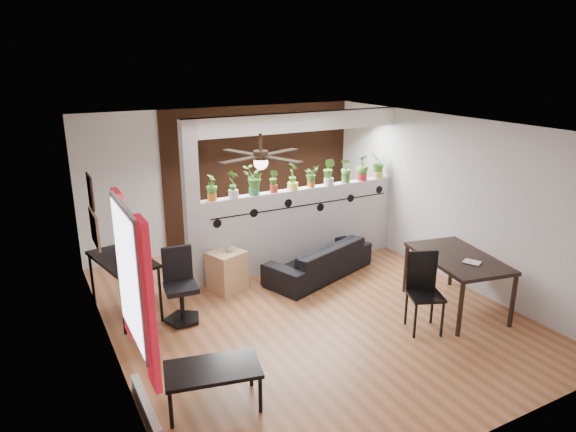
{
  "coord_description": "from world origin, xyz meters",
  "views": [
    {
      "loc": [
        -3.34,
        -5.68,
        3.46
      ],
      "look_at": [
        0.05,
        0.6,
        1.23
      ],
      "focal_mm": 32.0,
      "sensor_mm": 36.0,
      "label": 1
    }
  ],
  "objects": [
    {
      "name": "vine_decal",
      "position": [
        0.8,
        1.4,
        1.08
      ],
      "size": [
        3.31,
        0.01,
        0.3
      ],
      "color": "black",
      "rests_on": "partition_wall"
    },
    {
      "name": "window_assembly",
      "position": [
        -2.56,
        -1.2,
        1.51
      ],
      "size": [
        0.09,
        1.3,
        1.55
      ],
      "color": "white",
      "rests_on": "room_shell"
    },
    {
      "name": "ceiling_fan",
      "position": [
        -0.8,
        -0.3,
        2.31
      ],
      "size": [
        1.19,
        1.19,
        0.43
      ],
      "color": "black",
      "rests_on": "room_shell"
    },
    {
      "name": "potted_plant_8",
      "position": [
        2.03,
        1.5,
        1.59
      ],
      "size": [
        0.28,
        0.24,
        0.46
      ],
      "color": "red",
      "rests_on": "partition_wall"
    },
    {
      "name": "potted_plant_9",
      "position": [
        2.38,
        1.5,
        1.59
      ],
      "size": [
        0.29,
        0.31,
        0.46
      ],
      "color": "gold",
      "rests_on": "partition_wall"
    },
    {
      "name": "framed_art",
      "position": [
        -2.58,
        0.9,
        1.85
      ],
      "size": [
        0.03,
        0.34,
        0.44
      ],
      "color": "#8C7259",
      "rests_on": "room_shell"
    },
    {
      "name": "room_shell",
      "position": [
        0.0,
        0.0,
        1.3
      ],
      "size": [
        6.3,
        7.1,
        2.9
      ],
      "color": "brown",
      "rests_on": "ground"
    },
    {
      "name": "potted_plant_6",
      "position": [
        1.33,
        1.5,
        1.59
      ],
      "size": [
        0.28,
        0.3,
        0.46
      ],
      "color": "silver",
      "rests_on": "partition_wall"
    },
    {
      "name": "coffee_table",
      "position": [
        -1.88,
        -1.37,
        0.4
      ],
      "size": [
        1.06,
        0.73,
        0.45
      ],
      "color": "black",
      "rests_on": "ground"
    },
    {
      "name": "dining_table",
      "position": [
        1.91,
        -0.96,
        0.71
      ],
      "size": [
        1.15,
        1.6,
        0.79
      ],
      "color": "black",
      "rests_on": "ground"
    },
    {
      "name": "ceiling_header",
      "position": [
        0.8,
        1.5,
        2.45
      ],
      "size": [
        3.6,
        0.18,
        0.3
      ],
      "primitive_type": "cube",
      "color": "silver",
      "rests_on": "room_shell"
    },
    {
      "name": "corkboard",
      "position": [
        -2.58,
        0.95,
        1.35
      ],
      "size": [
        0.03,
        0.6,
        0.45
      ],
      "primitive_type": "cube",
      "color": "brown",
      "rests_on": "room_shell"
    },
    {
      "name": "computer_desk",
      "position": [
        -2.25,
        1.1,
        0.75
      ],
      "size": [
        0.83,
        1.25,
        0.83
      ],
      "color": "black",
      "rests_on": "ground"
    },
    {
      "name": "book",
      "position": [
        1.81,
        -1.26,
        0.81
      ],
      "size": [
        0.24,
        0.27,
        0.02
      ],
      "primitive_type": "imported",
      "rotation": [
        0.0,
        0.0,
        0.44
      ],
      "color": "gray",
      "rests_on": "dining_table"
    },
    {
      "name": "partition_wall",
      "position": [
        0.8,
        1.5,
        0.68
      ],
      "size": [
        3.6,
        0.18,
        1.35
      ],
      "primitive_type": "cube",
      "color": "#BCBCC1",
      "rests_on": "ground"
    },
    {
      "name": "cup",
      "position": [
        -0.66,
        1.16,
        0.66
      ],
      "size": [
        0.15,
        0.15,
        0.1
      ],
      "primitive_type": "imported",
      "rotation": [
        0.0,
        0.0,
        -0.17
      ],
      "color": "gray",
      "rests_on": "cube_shelf"
    },
    {
      "name": "potted_plant_1",
      "position": [
        -0.43,
        1.5,
        1.58
      ],
      "size": [
        0.27,
        0.29,
        0.44
      ],
      "color": "silver",
      "rests_on": "partition_wall"
    },
    {
      "name": "brick_panel",
      "position": [
        0.8,
        2.97,
        1.3
      ],
      "size": [
        3.9,
        0.05,
        2.6
      ],
      "primitive_type": "cube",
      "color": "brown",
      "rests_on": "ground"
    },
    {
      "name": "potted_plant_2",
      "position": [
        -0.08,
        1.5,
        1.59
      ],
      "size": [
        0.25,
        0.2,
        0.46
      ],
      "color": "#2E7F40",
      "rests_on": "partition_wall"
    },
    {
      "name": "potted_plant_4",
      "position": [
        0.62,
        1.5,
        1.6
      ],
      "size": [
        0.21,
        0.26,
        0.48
      ],
      "color": "#ECE353",
      "rests_on": "partition_wall"
    },
    {
      "name": "potted_plant_7",
      "position": [
        1.68,
        1.5,
        1.57
      ],
      "size": [
        0.27,
        0.27,
        0.42
      ],
      "color": "#417F2E",
      "rests_on": "partition_wall"
    },
    {
      "name": "baseboard_heater",
      "position": [
        -2.54,
        -1.2,
        0.09
      ],
      "size": [
        0.08,
        1.0,
        0.18
      ],
      "primitive_type": "cube",
      "color": "silver",
      "rests_on": "ground"
    },
    {
      "name": "cube_shelf",
      "position": [
        -0.71,
        1.16,
        0.31
      ],
      "size": [
        0.62,
        0.59,
        0.61
      ],
      "primitive_type": "cube",
      "rotation": [
        0.0,
        0.0,
        0.34
      ],
      "color": "tan",
      "rests_on": "ground"
    },
    {
      "name": "potted_plant_3",
      "position": [
        0.27,
        1.5,
        1.55
      ],
      "size": [
        0.21,
        0.23,
        0.37
      ],
      "color": "red",
      "rests_on": "partition_wall"
    },
    {
      "name": "potted_plant_0",
      "position": [
        -0.78,
        1.5,
        1.56
      ],
      "size": [
        0.23,
        0.25,
        0.4
      ],
      "color": "orange",
      "rests_on": "partition_wall"
    },
    {
      "name": "monitor",
      "position": [
        -2.25,
        1.25,
        0.92
      ],
      "size": [
        0.33,
        0.1,
        0.18
      ],
      "primitive_type": "imported",
      "rotation": [
        0.0,
        0.0,
        1.73
      ],
      "color": "black",
      "rests_on": "computer_desk"
    },
    {
      "name": "office_chair",
      "position": [
        -1.63,
        0.55,
        0.44
      ],
      "size": [
        0.52,
        0.52,
        1.0
      ],
      "color": "black",
      "rests_on": "ground"
    },
    {
      "name": "pier_column",
      "position": [
        -1.11,
        1.5,
        1.3
      ],
      "size": [
        0.22,
        0.2,
        2.6
      ],
      "primitive_type": "cube",
      "color": "#BCBCC1",
      "rests_on": "ground"
    },
    {
      "name": "sofa",
      "position": [
        0.8,
        0.93,
        0.27
      ],
      "size": [
        1.99,
        1.29,
        0.54
      ],
      "primitive_type": "imported",
      "rotation": [
        0.0,
        0.0,
        3.47
      ],
      "color": "black",
      "rests_on": "ground"
    },
    {
      "name": "folding_chair",
      "position": [
        1.11,
        -1.15,
        0.62
      ],
      "size": [
        0.55,
        0.55,
        1.05
      ],
      "color": "black",
      "rests_on": "ground"
    },
    {
      "name": "potted_plant_5",
      "position": [
        0.98,
        1.5,
        1.55
      ],
      "size": [
        0.2,
        0.17,
        0.37
      ],
      "color": "#CA6517",
      "rests_on": "partition_wall"
    }
  ]
}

